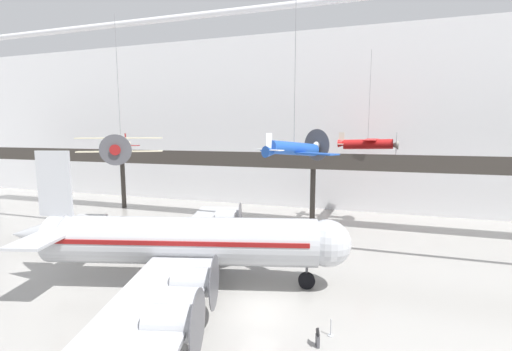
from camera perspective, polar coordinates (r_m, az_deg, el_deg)
name	(u,v)px	position (r m, az deg, el deg)	size (l,w,h in m)	color
ground_plane	(260,313)	(24.97, 0.67, -21.89)	(260.00, 260.00, 0.00)	#9E9B96
hangar_back_wall	(323,122)	(55.62, 11.12, 8.77)	(140.00, 3.00, 27.38)	white
mezzanine_walkway	(312,165)	(44.84, 9.35, 1.73)	(110.00, 3.20, 9.52)	#38332D
ceiling_truss_beam	(293,5)	(33.03, 6.19, 26.44)	(120.00, 0.60, 0.60)	silver
airliner_silver_main	(180,241)	(27.93, -12.52, -10.62)	(26.63, 30.84, 10.73)	#B7BABF
suspended_plane_blue_trainer	(294,149)	(27.08, 6.36, 4.45)	(6.91, 6.27, 12.64)	#1E4CAD
suspended_plane_red_highwing	(368,144)	(46.74, 18.11, 5.06)	(7.58, 9.31, 13.57)	red
suspended_plane_cream_biplane	(121,146)	(33.67, -21.58, 4.57)	(6.96, 6.24, 13.05)	beige
stanchion_barrier	(331,331)	(22.99, 12.35, -23.94)	(0.36, 0.36, 1.08)	#B2B5BA
info_sign_pedestal	(318,339)	(21.87, 10.23, -25.25)	(0.33, 0.73, 1.24)	#4C4C51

